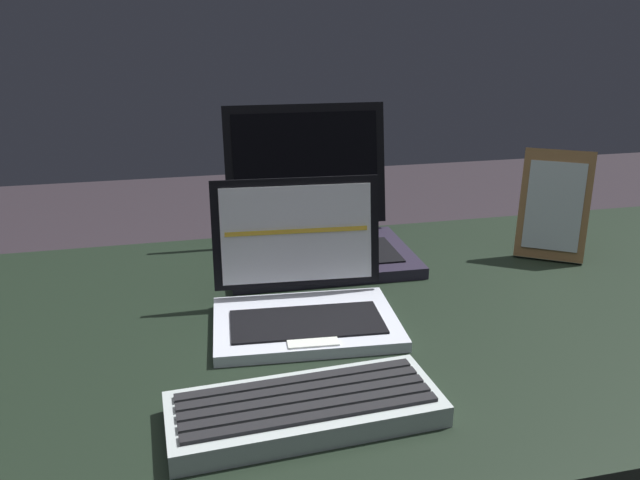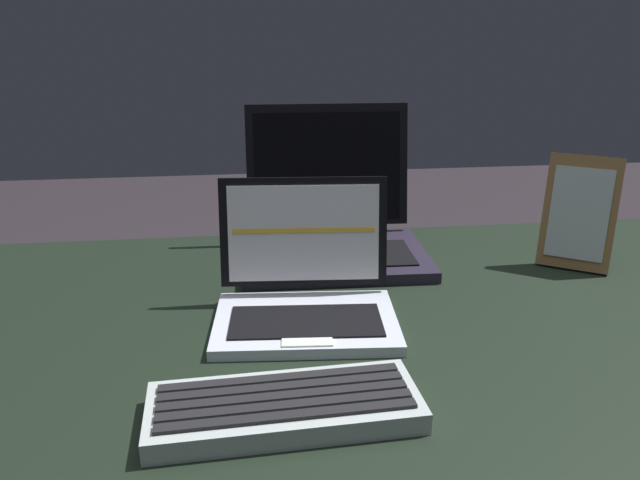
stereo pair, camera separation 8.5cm
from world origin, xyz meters
TOP-DOWN VIEW (x-y plane):
  - desk at (0.00, 0.00)m, footprint 1.71×0.79m
  - laptop_front at (-0.07, 0.00)m, footprint 0.27×0.23m
  - laptop_rear at (0.01, 0.26)m, footprint 0.34×0.28m
  - external_keyboard at (-0.12, -0.24)m, footprint 0.30×0.13m
  - photo_frame at (0.42, 0.15)m, footprint 0.13×0.11m

SIDE VIEW (x-z plane):
  - desk at x=0.00m, z-range 0.29..1.02m
  - external_keyboard at x=-0.12m, z-range 0.73..0.76m
  - laptop_front at x=-0.07m, z-range 0.68..0.87m
  - laptop_rear at x=0.01m, z-range 0.65..0.92m
  - photo_frame at x=0.42m, z-range 0.73..0.93m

